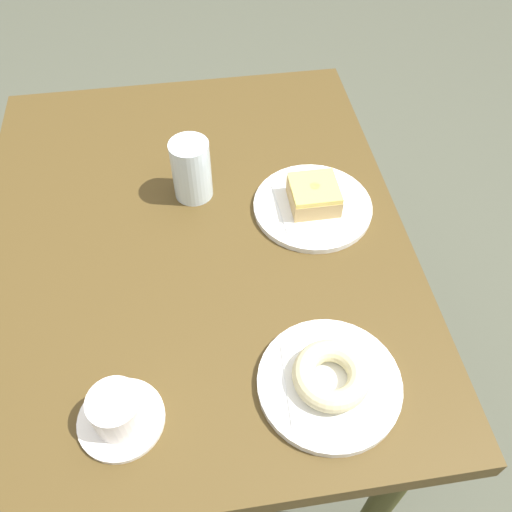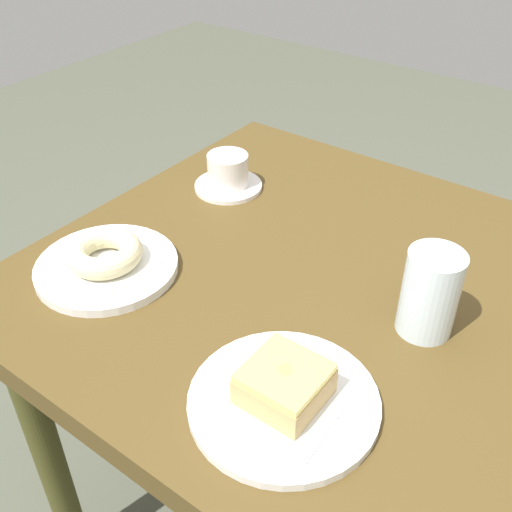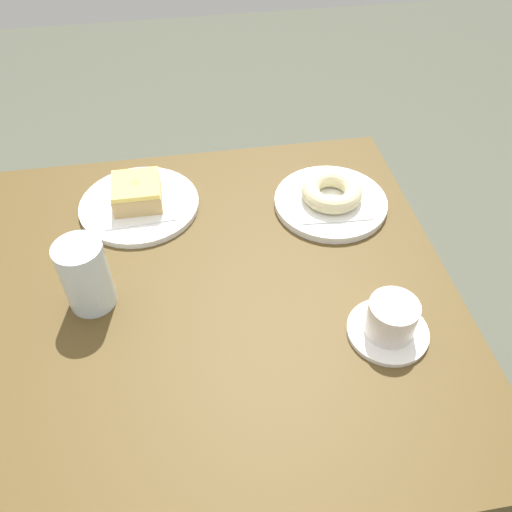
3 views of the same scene
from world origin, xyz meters
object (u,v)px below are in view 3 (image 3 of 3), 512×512
plate_glazed_square (140,205)px  coffee_cup (391,321)px  water_glass (86,275)px  donut_sugar_ring (332,192)px  plate_sugar_ring (330,202)px  donut_glazed_square (137,192)px

plate_glazed_square → coffee_cup: 0.54m
water_glass → coffee_cup: (-0.47, 0.14, -0.03)m
donut_sugar_ring → plate_glazed_square: donut_sugar_ring is taller
donut_sugar_ring → coffee_cup: size_ratio=0.91×
plate_sugar_ring → plate_glazed_square: size_ratio=0.95×
coffee_cup → water_glass: bearing=-17.2°
plate_sugar_ring → plate_glazed_square: 0.38m
donut_sugar_ring → donut_glazed_square: size_ratio=1.28×
plate_sugar_ring → donut_sugar_ring: 0.03m
donut_glazed_square → water_glass: 0.25m
donut_sugar_ring → plate_glazed_square: bearing=-8.4°
plate_sugar_ring → water_glass: size_ratio=1.76×
donut_glazed_square → donut_sugar_ring: bearing=171.6°
plate_sugar_ring → water_glass: 0.49m
plate_sugar_ring → donut_sugar_ring: (0.00, 0.00, 0.03)m
donut_glazed_square → coffee_cup: (-0.39, 0.38, -0.01)m
plate_glazed_square → coffee_cup: (-0.39, 0.38, 0.02)m
plate_glazed_square → donut_glazed_square: bearing=90.0°
donut_glazed_square → coffee_cup: 0.54m
plate_sugar_ring → coffee_cup: 0.32m
water_glass → coffee_cup: size_ratio=0.98×
donut_sugar_ring → plate_glazed_square: size_ratio=0.50×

